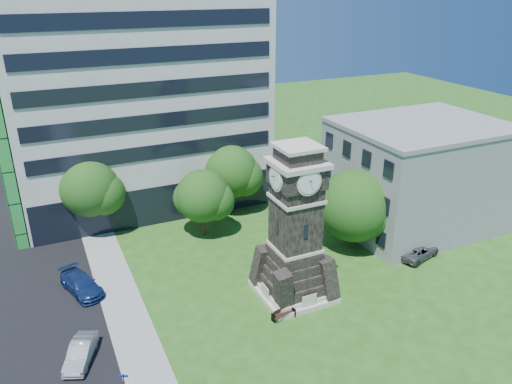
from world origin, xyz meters
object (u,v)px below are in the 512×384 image
car_east_lot (419,251)px  car_street_mid (81,352)px  car_street_north (81,284)px  park_bench (283,313)px  clock_tower (295,234)px

car_east_lot → car_street_mid: bearing=76.4°
car_street_north → park_bench: 16.09m
car_street_mid → car_east_lot: (28.83, 1.13, -0.03)m
clock_tower → car_street_mid: (-16.07, -0.89, -4.65)m
car_street_mid → car_east_lot: 28.85m
car_street_north → park_bench: (12.86, -9.67, -0.22)m
park_bench → clock_tower: bearing=34.4°
clock_tower → car_street_north: clock_tower is taller
clock_tower → car_east_lot: size_ratio=2.81×
clock_tower → car_street_mid: 16.75m
clock_tower → park_bench: 5.84m
car_street_mid → car_street_north: car_street_north is taller
car_east_lot → park_bench: size_ratio=2.49×
car_street_mid → park_bench: bearing=16.3°
car_street_north → clock_tower: bearing=-43.4°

